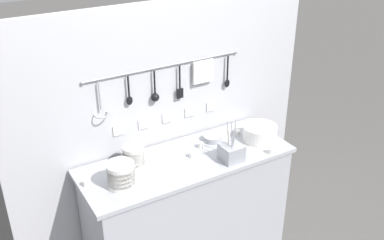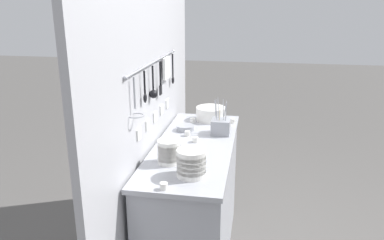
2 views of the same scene
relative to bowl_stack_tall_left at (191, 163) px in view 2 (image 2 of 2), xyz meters
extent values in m
cube|color=#9EA0A8|center=(0.49, 0.07, -0.09)|extent=(1.45, 0.54, 0.03)
cube|color=#9EA0A8|center=(0.49, 0.07, -0.57)|extent=(1.39, 0.52, 0.91)
cube|color=#B2B2B7|center=(0.49, 0.37, -0.06)|extent=(2.25, 0.04, 1.93)
cylinder|color=#93969E|center=(0.49, 0.34, 0.49)|extent=(1.13, 0.01, 0.01)
sphere|color=#93969E|center=(-0.07, 0.34, 0.49)|extent=(0.02, 0.02, 0.02)
sphere|color=#93969E|center=(1.06, 0.34, 0.49)|extent=(0.02, 0.02, 0.02)
cylinder|color=#93969E|center=(0.02, 0.32, 0.39)|extent=(0.01, 0.01, 0.18)
torus|color=#93969E|center=(0.02, 0.32, 0.26)|extent=(0.10, 0.10, 0.01)
cylinder|color=#93969E|center=(0.02, 0.34, 0.48)|extent=(0.01, 0.01, 0.02)
cylinder|color=black|center=(0.22, 0.32, 0.40)|extent=(0.01, 0.01, 0.14)
ellipsoid|color=black|center=(0.22, 0.32, 0.31)|extent=(0.04, 0.02, 0.06)
cylinder|color=#93969E|center=(0.22, 0.34, 0.48)|extent=(0.01, 0.01, 0.02)
cylinder|color=black|center=(0.40, 0.32, 0.39)|extent=(0.01, 0.01, 0.17)
sphere|color=black|center=(0.40, 0.32, 0.29)|extent=(0.06, 0.06, 0.06)
cylinder|color=#93969E|center=(0.40, 0.34, 0.48)|extent=(0.01, 0.01, 0.02)
cylinder|color=black|center=(0.59, 0.32, 0.39)|extent=(0.01, 0.01, 0.17)
cube|color=black|center=(0.59, 0.32, 0.28)|extent=(0.05, 0.01, 0.07)
cylinder|color=#93969E|center=(0.59, 0.34, 0.48)|extent=(0.01, 0.01, 0.02)
cube|color=silver|center=(0.77, 0.32, 0.40)|extent=(0.16, 0.02, 0.16)
cylinder|color=#93969E|center=(0.77, 0.34, 0.48)|extent=(0.01, 0.01, 0.02)
cylinder|color=black|center=(0.98, 0.32, 0.38)|extent=(0.01, 0.01, 0.18)
ellipsoid|color=black|center=(0.98, 0.32, 0.27)|extent=(0.04, 0.02, 0.06)
cylinder|color=#93969E|center=(0.98, 0.34, 0.48)|extent=(0.01, 0.01, 0.02)
cube|color=white|center=(0.13, 0.35, 0.11)|extent=(0.07, 0.01, 0.07)
cube|color=white|center=(0.31, 0.35, 0.11)|extent=(0.07, 0.01, 0.07)
cube|color=white|center=(0.49, 0.35, 0.11)|extent=(0.07, 0.01, 0.07)
cube|color=white|center=(0.68, 0.35, 0.11)|extent=(0.07, 0.01, 0.07)
cube|color=white|center=(0.86, 0.35, 0.11)|extent=(0.07, 0.01, 0.07)
cylinder|color=silver|center=(0.00, 0.00, -0.05)|extent=(0.17, 0.17, 0.05)
cylinder|color=silver|center=(0.00, 0.00, -0.03)|extent=(0.17, 0.17, 0.05)
cylinder|color=silver|center=(0.00, 0.00, 0.00)|extent=(0.17, 0.17, 0.05)
cylinder|color=silver|center=(0.00, 0.00, 0.03)|extent=(0.17, 0.17, 0.05)
cylinder|color=silver|center=(0.00, 0.00, 0.05)|extent=(0.17, 0.17, 0.05)
cylinder|color=silver|center=(0.16, 0.17, -0.06)|extent=(0.14, 0.14, 0.05)
cylinder|color=silver|center=(0.16, 0.17, -0.03)|extent=(0.14, 0.14, 0.05)
cylinder|color=silver|center=(0.16, 0.17, -0.01)|extent=(0.14, 0.14, 0.05)
cylinder|color=silver|center=(0.16, 0.17, 0.02)|extent=(0.14, 0.14, 0.05)
cylinder|color=silver|center=(0.16, 0.17, 0.05)|extent=(0.14, 0.14, 0.05)
cylinder|color=silver|center=(1.07, 0.03, -0.07)|extent=(0.24, 0.24, 0.01)
cylinder|color=silver|center=(1.07, 0.03, -0.06)|extent=(0.24, 0.24, 0.01)
cylinder|color=silver|center=(1.07, 0.03, -0.05)|extent=(0.24, 0.24, 0.01)
cylinder|color=silver|center=(1.07, 0.03, -0.04)|extent=(0.24, 0.24, 0.01)
cylinder|color=silver|center=(1.07, 0.03, -0.03)|extent=(0.24, 0.24, 0.01)
cylinder|color=silver|center=(1.07, 0.03, -0.02)|extent=(0.24, 0.24, 0.01)
cylinder|color=silver|center=(1.07, 0.03, -0.01)|extent=(0.24, 0.24, 0.01)
cylinder|color=silver|center=(1.07, 0.03, 0.00)|extent=(0.24, 0.24, 0.01)
cylinder|color=silver|center=(1.07, 0.03, 0.01)|extent=(0.24, 0.24, 0.01)
cylinder|color=silver|center=(1.07, 0.03, 0.02)|extent=(0.24, 0.24, 0.01)
cylinder|color=silver|center=(1.07, 0.03, 0.03)|extent=(0.24, 0.24, 0.01)
cylinder|color=#93969E|center=(0.77, 0.19, -0.06)|extent=(0.14, 0.14, 0.04)
cube|color=#93969E|center=(0.74, -0.09, -0.02)|extent=(0.14, 0.14, 0.11)
cylinder|color=#C6B793|center=(0.72, -0.08, 0.06)|extent=(0.02, 0.01, 0.17)
cylinder|color=#93969E|center=(0.74, -0.11, 0.08)|extent=(0.03, 0.02, 0.21)
cylinder|color=#93969E|center=(0.71, -0.13, 0.07)|extent=(0.02, 0.01, 0.20)
cylinder|color=#93969E|center=(0.73, -0.12, 0.08)|extent=(0.01, 0.03, 0.20)
cylinder|color=#93969E|center=(0.73, -0.06, 0.08)|extent=(0.02, 0.02, 0.22)
cylinder|color=#93969E|center=(0.78, -0.07, 0.08)|extent=(0.02, 0.02, 0.21)
cylinder|color=#93969E|center=(0.77, -0.05, 0.07)|extent=(0.03, 0.02, 0.20)
cylinder|color=silver|center=(0.97, 0.16, -0.06)|extent=(0.04, 0.04, 0.04)
cylinder|color=silver|center=(-0.18, 0.12, -0.06)|extent=(0.04, 0.04, 0.04)
cylinder|color=silver|center=(1.02, -0.16, -0.06)|extent=(0.04, 0.04, 0.04)
cylinder|color=silver|center=(0.65, 0.14, -0.06)|extent=(0.04, 0.04, 0.04)
cylinder|color=silver|center=(0.54, 0.07, -0.06)|extent=(0.04, 0.04, 0.04)
camera|label=1|loc=(-0.77, -2.14, 1.52)|focal=42.00mm
camera|label=2|loc=(-1.91, -0.34, 0.87)|focal=35.00mm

